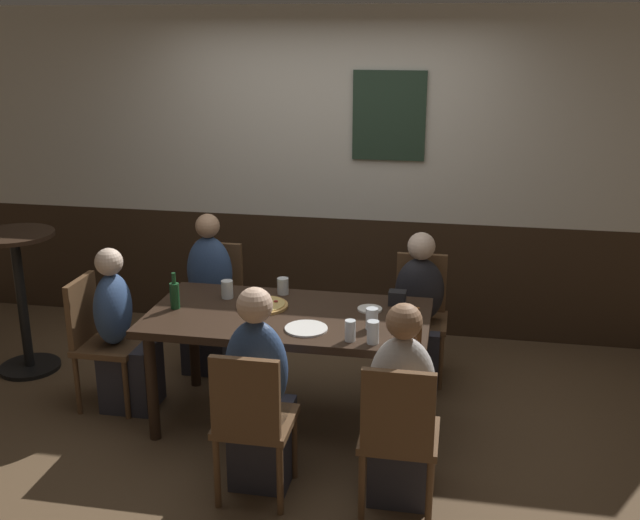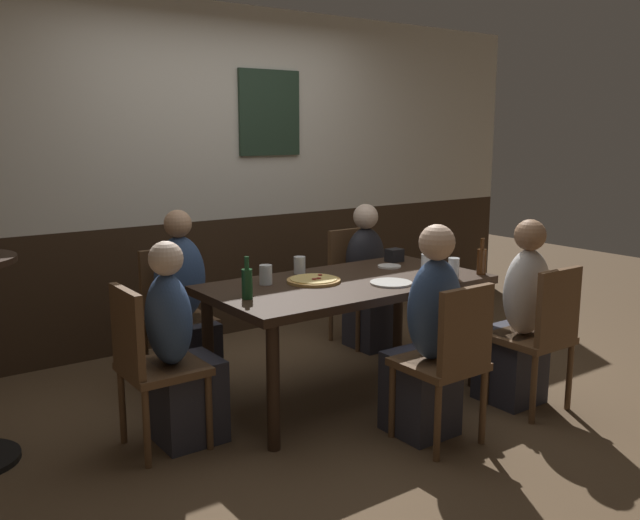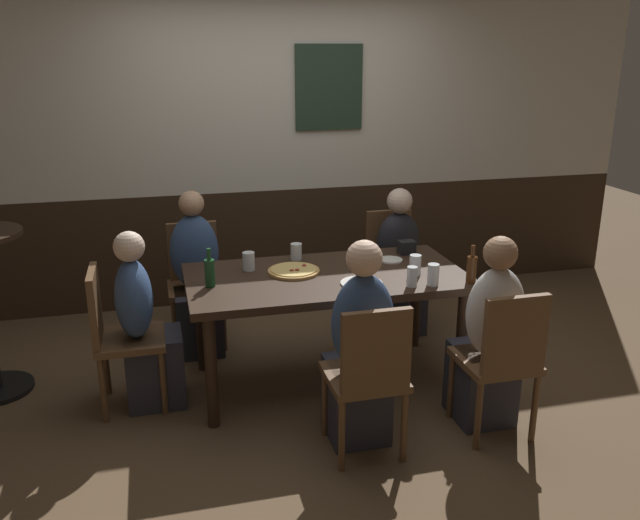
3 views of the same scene
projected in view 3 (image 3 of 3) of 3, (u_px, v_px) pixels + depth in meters
ground_plane at (326, 380)px, 4.35m from camera, size 12.00×12.00×0.00m
wall_back at (276, 147)px, 5.47m from camera, size 6.40×0.13×2.60m
dining_table at (326, 286)px, 4.14m from camera, size 1.74×0.90×0.74m
chair_head_west at (116, 331)px, 3.89m from camera, size 0.40×0.40×0.88m
chair_right_far at (392, 261)px, 5.17m from camera, size 0.40×0.40×0.88m
chair_right_near at (503, 356)px, 3.58m from camera, size 0.40×0.40×0.88m
chair_mid_near at (369, 372)px, 3.40m from camera, size 0.40×0.40×0.88m
chair_left_far at (195, 277)px, 4.81m from camera, size 0.40×0.40×0.88m
person_head_west at (146, 334)px, 3.94m from camera, size 0.37×0.34×1.10m
person_right_far at (399, 272)px, 5.03m from camera, size 0.34×0.37×1.10m
person_right_near at (488, 346)px, 3.73m from camera, size 0.34×0.37×1.14m
person_mid_near at (359, 359)px, 3.55m from camera, size 0.34×0.37×1.17m
person_left_far at (197, 286)px, 4.67m from camera, size 0.34×0.37×1.16m
pizza at (294, 271)px, 4.15m from camera, size 0.33×0.33×0.03m
tumbler_water at (433, 276)px, 3.91m from camera, size 0.07×0.07×0.13m
pint_glass_stout at (249, 262)px, 4.18m from camera, size 0.08×0.08×0.12m
beer_glass_half at (296, 253)px, 4.40m from camera, size 0.08×0.08×0.11m
tumbler_short at (412, 278)px, 3.89m from camera, size 0.06×0.06×0.12m
pint_glass_amber at (415, 266)px, 4.10m from camera, size 0.07×0.07×0.13m
beer_bottle_green at (210, 272)px, 3.89m from camera, size 0.06×0.06×0.23m
beer_bottle_brown at (472, 268)px, 3.95m from camera, size 0.06×0.06×0.23m
plate_white_large at (361, 283)px, 3.95m from camera, size 0.25×0.25×0.01m
plate_white_small at (391, 260)px, 4.38m from camera, size 0.16×0.16×0.01m
condiment_caddy at (407, 247)px, 4.52m from camera, size 0.11×0.09×0.09m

